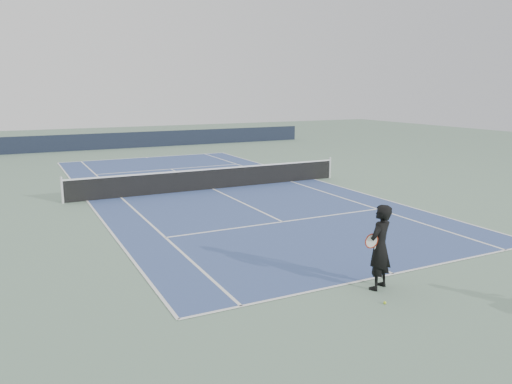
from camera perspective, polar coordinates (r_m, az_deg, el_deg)
name	(u,v)px	position (r m, az deg, el deg)	size (l,w,h in m)	color
ground	(213,189)	(22.71, -4.95, 0.33)	(80.00, 80.00, 0.00)	slate
court_surface	(213,189)	(22.71, -4.95, 0.34)	(10.97, 23.77, 0.01)	#364C81
tennis_net	(213,178)	(22.62, -4.98, 1.58)	(12.90, 0.10, 1.07)	silver
windscreen_far	(126,140)	(39.64, -14.66, 5.73)	(30.00, 0.25, 1.20)	black
tennis_player	(380,247)	(11.59, 13.94, -6.13)	(0.90, 0.78, 1.96)	black
tennis_ball	(385,303)	(11.13, 14.51, -12.15)	(0.06, 0.06, 0.06)	#BFDB2C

